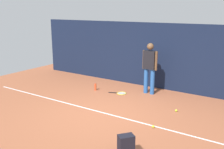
% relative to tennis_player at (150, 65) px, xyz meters
% --- Properties ---
extents(ground_plane, '(12.00, 12.00, 0.00)m').
position_rel_tennis_player_xyz_m(ground_plane, '(-0.27, -2.23, -0.97)').
color(ground_plane, '#9E5638').
extents(back_fence, '(10.00, 0.10, 2.31)m').
position_rel_tennis_player_xyz_m(back_fence, '(-0.27, 0.77, 0.19)').
color(back_fence, '#141E38').
rests_on(back_fence, ground).
extents(court_line, '(9.00, 0.05, 0.00)m').
position_rel_tennis_player_xyz_m(court_line, '(-0.27, -2.25, -0.96)').
color(court_line, white).
rests_on(court_line, ground).
extents(tennis_player, '(0.53, 0.23, 1.70)m').
position_rel_tennis_player_xyz_m(tennis_player, '(0.00, 0.00, 0.00)').
color(tennis_player, '#2659A5').
rests_on(tennis_player, ground).
extents(tennis_racket, '(0.64, 0.42, 0.03)m').
position_rel_tennis_player_xyz_m(tennis_racket, '(-0.77, -0.56, -0.95)').
color(tennis_racket, black).
rests_on(tennis_racket, ground).
extents(backpack, '(0.38, 0.38, 0.44)m').
position_rel_tennis_player_xyz_m(backpack, '(1.35, -3.77, -0.76)').
color(backpack, black).
rests_on(backpack, ground).
extents(tennis_ball_near_player, '(0.07, 0.07, 0.07)m').
position_rel_tennis_player_xyz_m(tennis_ball_near_player, '(1.36, -1.06, -0.93)').
color(tennis_ball_near_player, '#CCE033').
rests_on(tennis_ball_near_player, ground).
extents(tennis_ball_by_fence, '(0.07, 0.07, 0.07)m').
position_rel_tennis_player_xyz_m(tennis_ball_by_fence, '(1.26, -2.35, -0.93)').
color(tennis_ball_by_fence, '#CCE033').
rests_on(tennis_ball_by_fence, ground).
extents(water_bottle, '(0.07, 0.07, 0.24)m').
position_rel_tennis_player_xyz_m(water_bottle, '(-1.71, -0.72, -0.85)').
color(water_bottle, '#D84C26').
rests_on(water_bottle, ground).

